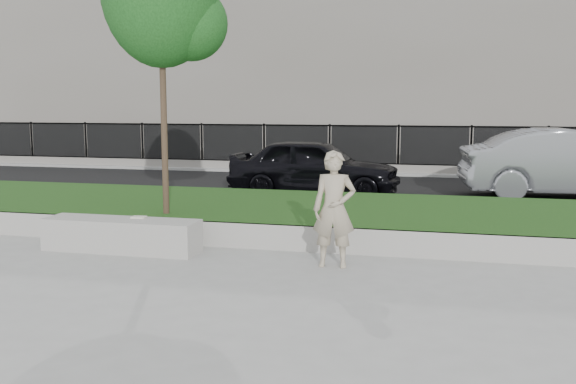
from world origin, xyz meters
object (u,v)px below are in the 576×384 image
(car_dark, at_px, (314,167))
(car_silver, at_px, (571,164))
(stone_bench, at_px, (122,235))
(book, at_px, (139,217))
(man, at_px, (334,209))

(car_dark, relative_size, car_silver, 0.83)
(stone_bench, xyz_separation_m, book, (0.22, 0.16, 0.26))
(man, distance_m, car_dark, 6.75)
(stone_bench, height_order, car_silver, car_silver)
(stone_bench, relative_size, car_dark, 0.59)
(car_silver, bearing_deg, book, 127.34)
(man, height_order, car_silver, car_silver)
(stone_bench, bearing_deg, man, -2.56)
(book, bearing_deg, car_dark, 69.49)
(man, bearing_deg, stone_bench, 172.29)
(book, height_order, car_silver, car_silver)
(man, xyz_separation_m, car_dark, (-1.63, 6.55, -0.07))
(stone_bench, distance_m, car_silver, 10.64)
(book, bearing_deg, stone_bench, -151.55)
(stone_bench, distance_m, car_dark, 6.65)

